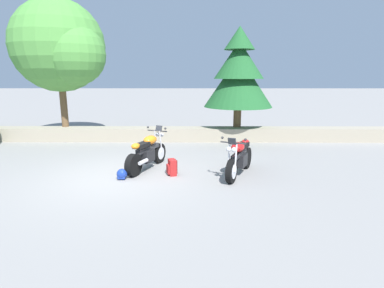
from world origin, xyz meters
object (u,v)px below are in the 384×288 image
Objects in this scene: motorcycle_red_centre at (239,158)px; rider_backpack at (172,167)px; motorcycle_orange_near_left at (148,153)px; leafy_tree_mid_left at (62,48)px; rider_helmet at (122,174)px; pine_tree_mid_right at (239,74)px.

rider_backpack is at bearing -179.49° from motorcycle_red_centre.
leafy_tree_mid_left reaches higher than motorcycle_orange_near_left.
motorcycle_red_centre reaches higher than rider_backpack.
rider_backpack is at bearing 15.39° from rider_helmet.
leafy_tree_mid_left reaches higher than motorcycle_red_centre.
motorcycle_red_centre is 3.18m from rider_helmet.
motorcycle_orange_near_left is at bearing 167.57° from motorcycle_red_centre.
pine_tree_mid_right is (0.60, 4.83, 2.28)m from motorcycle_red_centre.
motorcycle_red_centre is 8.73m from leafy_tree_mid_left.
leafy_tree_mid_left is at bearing 134.79° from rider_backpack.
leafy_tree_mid_left reaches higher than rider_helmet.
motorcycle_orange_near_left is at bearing 141.99° from rider_backpack.
rider_backpack is at bearing -116.62° from pine_tree_mid_right.
leafy_tree_mid_left reaches higher than pine_tree_mid_right.
pine_tree_mid_right is at bearing 53.29° from motorcycle_orange_near_left.
pine_tree_mid_right reaches higher than rider_helmet.
pine_tree_mid_right reaches higher than motorcycle_red_centre.
rider_helmet is 0.07× the size of pine_tree_mid_right.
motorcycle_orange_near_left is at bearing 59.75° from rider_helmet.
pine_tree_mid_right is at bearing 54.39° from rider_helmet.
rider_helmet is at bearing -120.25° from motorcycle_orange_near_left.
rider_helmet is at bearing -173.19° from motorcycle_red_centre.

